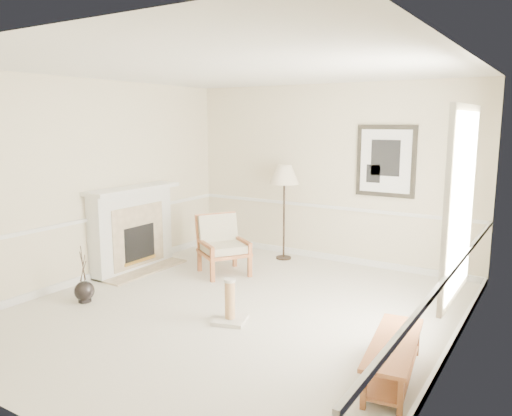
{
  "coord_description": "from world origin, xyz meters",
  "views": [
    {
      "loc": [
        3.33,
        -4.81,
        2.31
      ],
      "look_at": [
        -0.13,
        0.7,
        1.17
      ],
      "focal_mm": 35.0,
      "sensor_mm": 36.0,
      "label": 1
    }
  ],
  "objects": [
    {
      "name": "floor_lamp",
      "position": [
        -0.64,
        2.38,
        1.39
      ],
      "size": [
        0.59,
        0.59,
        1.6
      ],
      "rotation": [
        0.0,
        0.0,
        -0.2
      ],
      "color": "black",
      "rests_on": "ground"
    },
    {
      "name": "ground",
      "position": [
        0.0,
        0.0,
        0.0
      ],
      "size": [
        5.5,
        5.5,
        0.0
      ],
      "primitive_type": "plane",
      "color": "silver",
      "rests_on": "ground"
    },
    {
      "name": "floor_vase",
      "position": [
        -1.81,
        -0.79,
        0.14
      ],
      "size": [
        0.26,
        0.26,
        0.75
      ],
      "rotation": [
        0.0,
        0.0,
        -0.17
      ],
      "color": "black",
      "rests_on": "ground"
    },
    {
      "name": "armchair",
      "position": [
        -1.07,
        1.2,
        0.48
      ],
      "size": [
        0.97,
        0.95,
        0.89
      ],
      "rotation": [
        0.0,
        0.0,
        0.99
      ],
      "color": "brown",
      "rests_on": "ground"
    },
    {
      "name": "fireplace",
      "position": [
        -2.34,
        0.6,
        0.64
      ],
      "size": [
        0.64,
        1.64,
        1.31
      ],
      "color": "white",
      "rests_on": "ground"
    },
    {
      "name": "bench",
      "position": [
        2.15,
        -0.6,
        0.24
      ],
      "size": [
        0.56,
        1.32,
        0.36
      ],
      "rotation": [
        0.0,
        0.0,
        0.15
      ],
      "color": "brown",
      "rests_on": "ground"
    },
    {
      "name": "room",
      "position": [
        0.14,
        0.08,
        1.87
      ],
      "size": [
        5.04,
        5.54,
        2.92
      ],
      "color": "beige",
      "rests_on": "ground"
    },
    {
      "name": "scratching_post",
      "position": [
        0.15,
        -0.32,
        0.16
      ],
      "size": [
        0.46,
        0.46,
        0.52
      ],
      "rotation": [
        0.0,
        0.0,
        0.31
      ],
      "color": "silver",
      "rests_on": "ground"
    }
  ]
}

